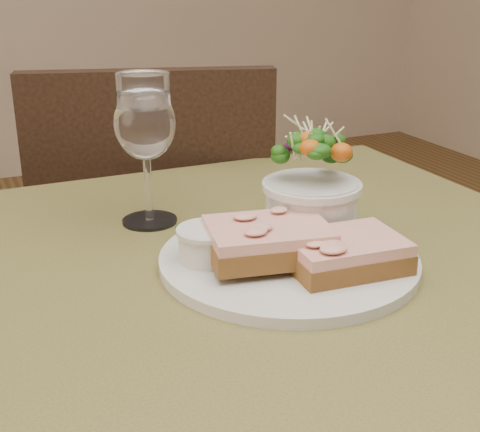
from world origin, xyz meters
name	(u,v)px	position (x,y,z in m)	size (l,w,h in m)	color
cafe_table	(260,350)	(0.00, 0.00, 0.65)	(0.80, 0.80, 0.75)	#4C4420
chair_far	(160,341)	(0.07, 0.63, 0.29)	(0.52, 0.52, 0.90)	black
dinner_plate	(288,260)	(0.03, 0.00, 0.76)	(0.28, 0.28, 0.01)	silver
sandwich_front	(345,252)	(0.07, -0.05, 0.78)	(0.13, 0.10, 0.03)	#4A3113
sandwich_back	(268,240)	(0.00, -0.01, 0.79)	(0.14, 0.12, 0.03)	#4A3113
ramekin	(208,242)	(-0.05, 0.02, 0.78)	(0.06, 0.06, 0.04)	beige
salad_bowl	(312,183)	(0.09, 0.05, 0.82)	(0.11, 0.11, 0.13)	silver
garnish	(200,231)	(-0.04, 0.08, 0.77)	(0.05, 0.04, 0.02)	#0B3A0A
wine_glass	(145,128)	(-0.07, 0.18, 0.87)	(0.08, 0.08, 0.18)	white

